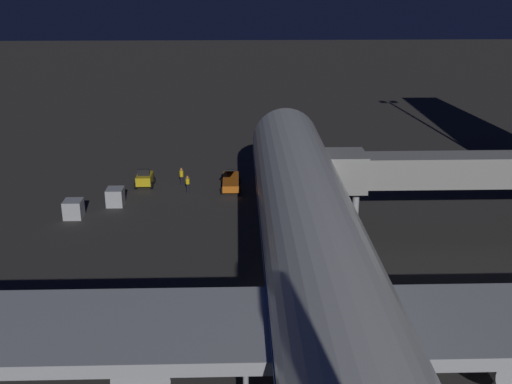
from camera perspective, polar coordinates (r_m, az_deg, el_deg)
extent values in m
plane|color=#383533|center=(42.32, 4.65, -10.33)|extent=(320.00, 320.00, 0.00)
cylinder|color=silver|center=(32.85, 6.36, -8.25)|extent=(6.12, 56.82, 6.12)
sphere|color=silver|center=(59.29, 2.68, 4.77)|extent=(6.00, 6.00, 6.00)
cube|color=navy|center=(33.07, 6.33, -8.95)|extent=(6.18, 54.55, 0.50)
cube|color=black|center=(57.25, 2.83, 5.33)|extent=(3.37, 1.40, 0.90)
cube|color=#B7BABF|center=(31.35, 6.88, -12.02)|extent=(50.03, 6.82, 0.70)
cylinder|color=#B7BABF|center=(35.63, 21.63, -12.82)|extent=(2.84, 5.14, 2.84)
cylinder|color=black|center=(37.63, 20.14, -10.76)|extent=(2.42, 0.15, 2.42)
cylinder|color=#B7BABF|center=(33.25, -9.85, -14.07)|extent=(2.84, 5.14, 2.84)
cylinder|color=black|center=(35.40, -9.29, -11.76)|extent=(2.42, 0.15, 2.42)
cylinder|color=#B7BABF|center=(57.01, 2.88, 0.41)|extent=(0.28, 0.28, 2.16)
cylinder|color=black|center=(57.59, 2.85, -1.16)|extent=(0.45, 1.20, 1.20)
cylinder|color=#B7BABF|center=(32.77, 14.54, -16.21)|extent=(0.28, 0.28, 2.16)
cylinder|color=#B7BABF|center=(31.61, -0.94, -16.98)|extent=(0.28, 0.28, 2.16)
cube|color=#9E9E99|center=(53.58, 19.88, 1.93)|extent=(22.13, 2.60, 2.50)
cube|color=#9E9E99|center=(50.59, 8.13, 1.92)|extent=(3.20, 3.40, 3.00)
cube|color=black|center=(50.37, 6.56, 1.91)|extent=(0.70, 3.20, 2.70)
cylinder|color=#B7BABF|center=(51.95, 9.03, -1.79)|extent=(0.56, 0.56, 4.57)
cylinder|color=black|center=(52.82, 9.55, -3.79)|extent=(0.25, 0.60, 0.60)
cylinder|color=black|center=(52.60, 8.27, -3.82)|extent=(0.25, 0.60, 0.60)
cube|color=yellow|center=(64.94, -10.12, 1.20)|extent=(1.50, 2.50, 0.90)
cube|color=black|center=(64.34, -10.21, 1.76)|extent=(1.20, 0.20, 0.70)
cylinder|color=black|center=(65.79, -9.30, 1.08)|extent=(0.24, 0.70, 0.70)
cylinder|color=black|center=(66.02, -10.69, 1.06)|extent=(0.24, 0.70, 0.70)
cylinder|color=black|center=(64.15, -9.49, 0.57)|extent=(0.24, 0.70, 0.70)
cylinder|color=black|center=(64.39, -10.92, 0.56)|extent=(0.24, 0.70, 0.70)
cube|color=orange|center=(63.36, -2.32, 0.93)|extent=(1.60, 4.83, 0.70)
cube|color=black|center=(62.97, -2.33, 2.01)|extent=(0.90, 8.33, 2.72)
cylinder|color=black|center=(65.07, -1.54, 1.13)|extent=(0.24, 0.70, 0.70)
cylinder|color=black|center=(65.09, -3.06, 1.11)|extent=(0.24, 0.70, 0.70)
cylinder|color=black|center=(61.88, -1.53, 0.13)|extent=(0.24, 0.70, 0.70)
cylinder|color=black|center=(61.90, -3.12, 0.11)|extent=(0.24, 0.70, 0.70)
cube|color=#B7BABF|center=(60.29, -12.71, -0.44)|extent=(1.54, 1.75, 1.65)
cube|color=#B7BABF|center=(58.25, -16.30, -1.49)|extent=(1.60, 1.69, 1.64)
cylinder|color=black|center=(62.54, -6.24, 0.34)|extent=(0.28, 0.28, 0.94)
cylinder|color=yellow|center=(62.29, -6.26, 1.00)|extent=(0.40, 0.40, 0.57)
sphere|color=tan|center=(62.16, -6.28, 1.35)|extent=(0.24, 0.24, 0.24)
sphere|color=orange|center=(62.15, -6.28, 1.40)|extent=(0.23, 0.23, 0.23)
cylinder|color=black|center=(64.96, -6.79, 1.04)|extent=(0.28, 0.28, 0.88)
cylinder|color=yellow|center=(64.72, -6.82, 1.69)|extent=(0.40, 0.40, 0.65)
sphere|color=tan|center=(64.59, -6.83, 2.06)|extent=(0.24, 0.24, 0.24)
sphere|color=orange|center=(64.57, -6.83, 2.10)|extent=(0.23, 0.23, 0.23)
cone|color=orange|center=(63.04, 4.46, 0.38)|extent=(0.36, 0.36, 0.55)
cone|color=orange|center=(62.73, 0.46, 0.34)|extent=(0.36, 0.36, 0.55)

